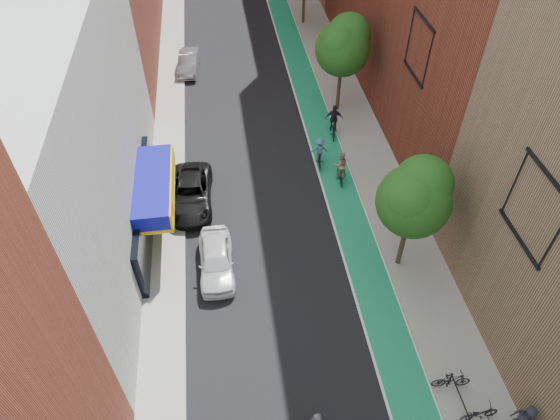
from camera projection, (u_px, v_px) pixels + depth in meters
name	position (u px, v px, depth m)	size (l,w,h in m)	color
bike_lane	(309.00, 97.00, 36.28)	(2.00, 68.00, 0.01)	#157B54
sidewalk_left	(170.00, 106.00, 35.25)	(2.00, 68.00, 0.15)	gray
sidewalk_right	(343.00, 93.00, 36.47)	(3.00, 68.00, 0.15)	gray
building_left_white	(31.00, 149.00, 22.15)	(8.00, 20.00, 12.00)	silver
tree_near	(415.00, 196.00, 21.92)	(3.40, 3.36, 6.42)	#332619
tree_mid	(344.00, 44.00, 31.61)	(3.55, 3.53, 6.74)	#332619
parked_car_white	(216.00, 260.00, 24.45)	(1.68, 4.18, 1.42)	silver
parked_car_black	(191.00, 193.00, 27.89)	(2.31, 5.02, 1.39)	black
parked_car_silver	(189.00, 62.00, 38.53)	(1.40, 4.03, 1.33)	gray
cyclist_lane_near	(341.00, 169.00, 29.09)	(0.84, 1.57, 2.03)	black
cyclist_lane_mid	(334.00, 124.00, 32.31)	(1.18, 1.72, 2.24)	black
cyclist_lane_far	(320.00, 153.00, 30.21)	(1.07, 1.73, 1.91)	black
parked_bike_mid	(451.00, 380.00, 20.09)	(0.45, 1.61, 0.97)	black
parked_bike_far	(479.00, 414.00, 19.20)	(0.55, 1.58, 0.83)	black
pedestrian	(524.00, 420.00, 18.53)	(0.89, 0.58, 1.82)	#212229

